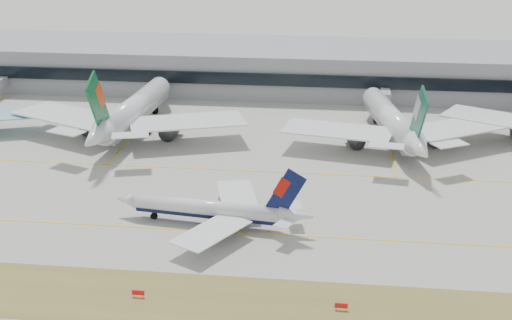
# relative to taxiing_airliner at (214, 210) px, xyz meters

# --- Properties ---
(ground) EXTENTS (3000.00, 3000.00, 0.00)m
(ground) POSITION_rel_taxiing_airliner_xyz_m (9.94, 2.12, -3.48)
(ground) COLOR #A3A099
(ground) RESTS_ON ground
(taxiing_airliner) EXTENTS (42.99, 37.09, 14.45)m
(taxiing_airliner) POSITION_rel_taxiing_airliner_xyz_m (0.00, 0.00, 0.00)
(taxiing_airliner) COLOR white
(taxiing_airliner) RESTS_ON ground
(widebody_eva) EXTENTS (69.86, 68.37, 24.92)m
(widebody_eva) POSITION_rel_taxiing_airliner_xyz_m (-33.97, 57.56, 3.14)
(widebody_eva) COLOR white
(widebody_eva) RESTS_ON ground
(widebody_cathay) EXTENTS (63.53, 63.02, 23.06)m
(widebody_cathay) POSITION_rel_taxiing_airliner_xyz_m (40.23, 57.76, 2.64)
(widebody_cathay) COLOR white
(widebody_cathay) RESTS_ON ground
(terminal) EXTENTS (280.00, 43.10, 15.00)m
(terminal) POSITION_rel_taxiing_airliner_xyz_m (9.94, 116.96, 4.02)
(terminal) COLOR gray
(terminal) RESTS_ON ground
(hold_sign_left) EXTENTS (2.20, 0.15, 1.35)m
(hold_sign_left) POSITION_rel_taxiing_airliner_xyz_m (-7.93, -29.88, -2.61)
(hold_sign_left) COLOR red
(hold_sign_left) RESTS_ON ground
(hold_sign_right) EXTENTS (2.20, 0.15, 1.35)m
(hold_sign_right) POSITION_rel_taxiing_airliner_xyz_m (26.77, -29.88, -2.61)
(hold_sign_right) COLOR red
(hold_sign_right) RESTS_ON ground
(gse_c) EXTENTS (3.55, 2.00, 2.60)m
(gse_c) POSITION_rel_taxiing_airliner_xyz_m (45.75, 50.86, -2.44)
(gse_c) COLOR orange
(gse_c) RESTS_ON ground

